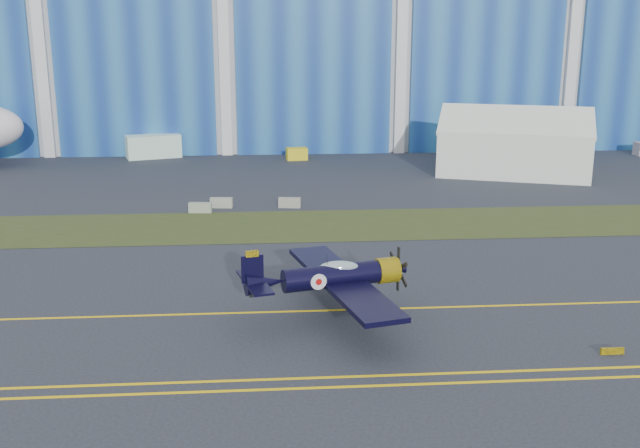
{
  "coord_description": "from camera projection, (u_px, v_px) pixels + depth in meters",
  "views": [
    {
      "loc": [
        4.71,
        -45.53,
        16.13
      ],
      "look_at": [
        8.32,
        2.66,
        3.16
      ],
      "focal_mm": 42.0,
      "sensor_mm": 36.0,
      "label": 1
    }
  ],
  "objects": [
    {
      "name": "ground",
      "position": [
        193.0,
        285.0,
        47.69
      ],
      "size": [
        260.0,
        260.0,
        0.0
      ],
      "primitive_type": "plane",
      "color": "#2B2F3A",
      "rests_on": "ground"
    },
    {
      "name": "grass_median",
      "position": [
        208.0,
        227.0,
        61.17
      ],
      "size": [
        260.0,
        10.0,
        0.02
      ],
      "primitive_type": "cube",
      "color": "#475128",
      "rests_on": "ground"
    },
    {
      "name": "hangar",
      "position": [
        231.0,
        32.0,
        112.96
      ],
      "size": [
        220.0,
        45.7,
        30.0
      ],
      "color": "silver",
      "rests_on": "ground"
    },
    {
      "name": "taxiway_centreline",
      "position": [
        186.0,
        314.0,
        42.87
      ],
      "size": [
        200.0,
        0.2,
        0.02
      ],
      "primitive_type": "cube",
      "color": "yellow",
      "rests_on": "ground"
    },
    {
      "name": "edge_line_near",
      "position": [
        165.0,
        393.0,
        33.72
      ],
      "size": [
        80.0,
        0.2,
        0.02
      ],
      "primitive_type": "cube",
      "color": "yellow",
      "rests_on": "ground"
    },
    {
      "name": "edge_line_far",
      "position": [
        167.0,
        383.0,
        34.69
      ],
      "size": [
        80.0,
        0.2,
        0.02
      ],
      "primitive_type": "cube",
      "color": "yellow",
      "rests_on": "ground"
    },
    {
      "name": "guard_board_right",
      "position": [
        612.0,
        351.0,
        37.68
      ],
      "size": [
        1.2,
        0.15,
        0.35
      ],
      "primitive_type": "cube",
      "color": "yellow",
      "rests_on": "ground"
    },
    {
      "name": "warbird",
      "position": [
        332.0,
        276.0,
        41.52
      ],
      "size": [
        13.48,
        15.07,
        3.81
      ],
      "rotation": [
        0.0,
        0.0,
        0.25
      ],
      "color": "black",
      "rests_on": "ground"
    },
    {
      "name": "tent",
      "position": [
        515.0,
        139.0,
        83.09
      ],
      "size": [
        19.17,
        16.53,
        7.51
      ],
      "rotation": [
        0.0,
        0.0,
        -0.34
      ],
      "color": "white",
      "rests_on": "ground"
    },
    {
      "name": "shipping_container",
      "position": [
        153.0,
        146.0,
        92.73
      ],
      "size": [
        7.03,
        4.48,
        2.84
      ],
      "primitive_type": "cube",
      "rotation": [
        0.0,
        0.0,
        0.31
      ],
      "color": "#C8F9E1",
      "rests_on": "ground"
    },
    {
      "name": "tug",
      "position": [
        297.0,
        154.0,
        91.49
      ],
      "size": [
        2.67,
        1.86,
        1.46
      ],
      "primitive_type": "cube",
      "rotation": [
        0.0,
        0.0,
        0.12
      ],
      "color": "yellow",
      "rests_on": "ground"
    },
    {
      "name": "barrier_a",
      "position": [
        200.0,
        208.0,
        65.86
      ],
      "size": [
        2.05,
        0.79,
        0.9
      ],
      "primitive_type": "cube",
      "rotation": [
        0.0,
        0.0,
        -0.09
      ],
      "color": "gray",
      "rests_on": "ground"
    },
    {
      "name": "barrier_b",
      "position": [
        221.0,
        203.0,
        67.69
      ],
      "size": [
        2.06,
        0.85,
        0.9
      ],
      "primitive_type": "cube",
      "rotation": [
        0.0,
        0.0,
        -0.13
      ],
      "color": "#979E8D",
      "rests_on": "ground"
    },
    {
      "name": "barrier_c",
      "position": [
        290.0,
        203.0,
        67.73
      ],
      "size": [
        2.06,
        0.87,
        0.9
      ],
      "primitive_type": "cube",
      "rotation": [
        0.0,
        0.0,
        -0.14
      ],
      "color": "gray",
      "rests_on": "ground"
    }
  ]
}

